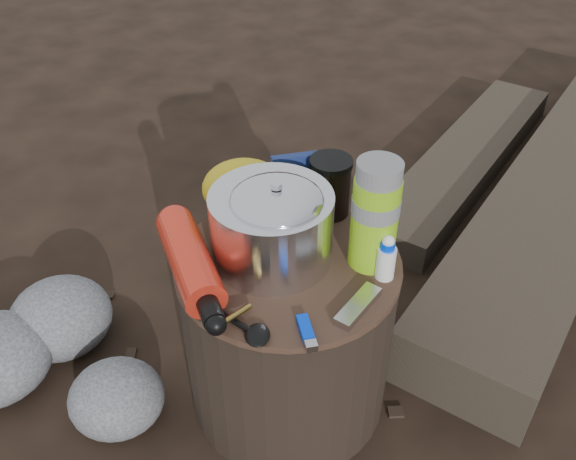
{
  "coord_description": "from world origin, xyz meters",
  "views": [
    {
      "loc": [
        0.0,
        -0.91,
        1.2
      ],
      "look_at": [
        0.0,
        0.0,
        0.48
      ],
      "focal_mm": 39.04,
      "sensor_mm": 36.0,
      "label": 1
    }
  ],
  "objects_px": {
    "log_main": "(570,183)",
    "travel_mug": "(330,187)",
    "fuel_bottle": "(190,260)",
    "thermos": "(375,215)",
    "stump": "(288,333)",
    "camping_pot": "(277,225)"
  },
  "relations": [
    {
      "from": "log_main",
      "to": "travel_mug",
      "type": "bearing_deg",
      "value": -110.31
    },
    {
      "from": "fuel_bottle",
      "to": "thermos",
      "type": "height_order",
      "value": "thermos"
    },
    {
      "from": "stump",
      "to": "log_main",
      "type": "bearing_deg",
      "value": 39.82
    },
    {
      "from": "fuel_bottle",
      "to": "travel_mug",
      "type": "relative_size",
      "value": 2.48
    },
    {
      "from": "log_main",
      "to": "travel_mug",
      "type": "relative_size",
      "value": 15.3
    },
    {
      "from": "stump",
      "to": "travel_mug",
      "type": "xyz_separation_m",
      "value": [
        0.09,
        0.16,
        0.27
      ]
    },
    {
      "from": "log_main",
      "to": "stump",
      "type": "bearing_deg",
      "value": -106.39
    },
    {
      "from": "stump",
      "to": "thermos",
      "type": "xyz_separation_m",
      "value": [
        0.16,
        0.0,
        0.31
      ]
    },
    {
      "from": "camping_pot",
      "to": "fuel_bottle",
      "type": "height_order",
      "value": "camping_pot"
    },
    {
      "from": "log_main",
      "to": "thermos",
      "type": "height_order",
      "value": "thermos"
    },
    {
      "from": "travel_mug",
      "to": "thermos",
      "type": "bearing_deg",
      "value": -65.75
    },
    {
      "from": "stump",
      "to": "log_main",
      "type": "xyz_separation_m",
      "value": [
        0.9,
        0.75,
        -0.12
      ]
    },
    {
      "from": "fuel_bottle",
      "to": "camping_pot",
      "type": "bearing_deg",
      "value": -5.23
    },
    {
      "from": "thermos",
      "to": "log_main",
      "type": "bearing_deg",
      "value": 45.25
    },
    {
      "from": "stump",
      "to": "log_main",
      "type": "distance_m",
      "value": 1.18
    },
    {
      "from": "log_main",
      "to": "thermos",
      "type": "xyz_separation_m",
      "value": [
        -0.74,
        -0.75,
        0.43
      ]
    },
    {
      "from": "stump",
      "to": "thermos",
      "type": "relative_size",
      "value": 2.0
    },
    {
      "from": "camping_pot",
      "to": "fuel_bottle",
      "type": "bearing_deg",
      "value": -164.08
    },
    {
      "from": "fuel_bottle",
      "to": "travel_mug",
      "type": "xyz_separation_m",
      "value": [
        0.27,
        0.2,
        0.03
      ]
    },
    {
      "from": "camping_pot",
      "to": "travel_mug",
      "type": "xyz_separation_m",
      "value": [
        0.11,
        0.16,
        -0.02
      ]
    },
    {
      "from": "fuel_bottle",
      "to": "thermos",
      "type": "bearing_deg",
      "value": -13.86
    },
    {
      "from": "fuel_bottle",
      "to": "thermos",
      "type": "xyz_separation_m",
      "value": [
        0.34,
        0.04,
        0.07
      ]
    }
  ]
}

